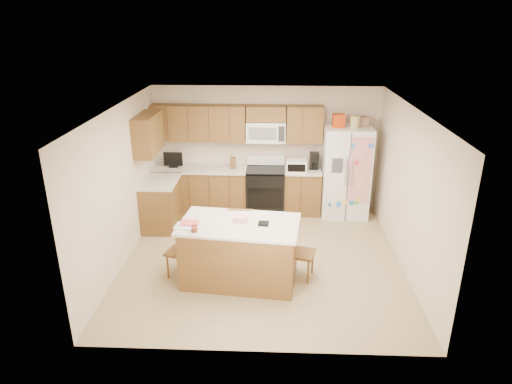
{
  "coord_description": "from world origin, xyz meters",
  "views": [
    {
      "loc": [
        0.17,
        -6.66,
        3.81
      ],
      "look_at": [
        -0.12,
        0.35,
        1.05
      ],
      "focal_mm": 32.0,
      "sensor_mm": 36.0,
      "label": 1
    }
  ],
  "objects_px": {
    "windsor_chair_left": "(181,251)",
    "windsor_chair_back": "(241,234)",
    "island": "(240,252)",
    "refrigerator": "(345,171)",
    "windsor_chair_right": "(301,253)",
    "stove": "(265,190)"
  },
  "relations": [
    {
      "from": "windsor_chair_left",
      "to": "windsor_chair_right",
      "type": "relative_size",
      "value": 1.0
    },
    {
      "from": "island",
      "to": "windsor_chair_left",
      "type": "height_order",
      "value": "island"
    },
    {
      "from": "refrigerator",
      "to": "island",
      "type": "relative_size",
      "value": 1.11
    },
    {
      "from": "refrigerator",
      "to": "windsor_chair_right",
      "type": "bearing_deg",
      "value": -112.09
    },
    {
      "from": "stove",
      "to": "refrigerator",
      "type": "xyz_separation_m",
      "value": [
        1.57,
        -0.06,
        0.45
      ]
    },
    {
      "from": "windsor_chair_right",
      "to": "refrigerator",
      "type": "bearing_deg",
      "value": 67.91
    },
    {
      "from": "windsor_chair_back",
      "to": "windsor_chair_right",
      "type": "distance_m",
      "value": 1.06
    },
    {
      "from": "stove",
      "to": "windsor_chair_left",
      "type": "height_order",
      "value": "stove"
    },
    {
      "from": "refrigerator",
      "to": "windsor_chair_back",
      "type": "height_order",
      "value": "refrigerator"
    },
    {
      "from": "refrigerator",
      "to": "windsor_chair_left",
      "type": "distance_m",
      "value": 3.75
    },
    {
      "from": "stove",
      "to": "windsor_chair_back",
      "type": "distance_m",
      "value": 2.01
    },
    {
      "from": "stove",
      "to": "island",
      "type": "bearing_deg",
      "value": -97.2
    },
    {
      "from": "stove",
      "to": "windsor_chair_back",
      "type": "bearing_deg",
      "value": -99.95
    },
    {
      "from": "island",
      "to": "windsor_chair_left",
      "type": "relative_size",
      "value": 2.11
    },
    {
      "from": "windsor_chair_left",
      "to": "refrigerator",
      "type": "bearing_deg",
      "value": 40.98
    },
    {
      "from": "stove",
      "to": "refrigerator",
      "type": "bearing_deg",
      "value": -2.3
    },
    {
      "from": "island",
      "to": "windsor_chair_left",
      "type": "bearing_deg",
      "value": 174.32
    },
    {
      "from": "refrigerator",
      "to": "windsor_chair_left",
      "type": "xyz_separation_m",
      "value": [
        -2.81,
        -2.44,
        -0.51
      ]
    },
    {
      "from": "island",
      "to": "windsor_chair_back",
      "type": "height_order",
      "value": "island"
    },
    {
      "from": "windsor_chair_back",
      "to": "stove",
      "type": "bearing_deg",
      "value": 80.05
    },
    {
      "from": "windsor_chair_left",
      "to": "windsor_chair_back",
      "type": "distance_m",
      "value": 1.03
    },
    {
      "from": "windsor_chair_back",
      "to": "windsor_chair_right",
      "type": "height_order",
      "value": "windsor_chair_back"
    }
  ]
}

